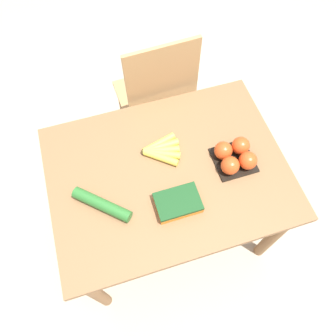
{
  "coord_description": "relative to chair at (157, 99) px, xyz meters",
  "views": [
    {
      "loc": [
        -0.21,
        -0.66,
        2.06
      ],
      "look_at": [
        0.0,
        0.0,
        0.76
      ],
      "focal_mm": 35.0,
      "sensor_mm": 36.0,
      "label": 1
    }
  ],
  "objects": [
    {
      "name": "ground_plane",
      "position": [
        -0.11,
        -0.59,
        -0.52
      ],
      "size": [
        12.0,
        12.0,
        0.0
      ],
      "primitive_type": "plane",
      "color": "#B7A88E"
    },
    {
      "name": "dining_table",
      "position": [
        -0.11,
        -0.59,
        0.09
      ],
      "size": [
        1.09,
        0.82,
        0.73
      ],
      "color": "olive",
      "rests_on": "ground_plane"
    },
    {
      "name": "chair",
      "position": [
        0.0,
        0.0,
        0.0
      ],
      "size": [
        0.44,
        0.42,
        1.01
      ],
      "rotation": [
        0.0,
        0.0,
        3.19
      ],
      "color": "tan",
      "rests_on": "ground_plane"
    },
    {
      "name": "banana_bunch",
      "position": [
        -0.12,
        -0.48,
        0.22
      ],
      "size": [
        0.18,
        0.18,
        0.03
      ],
      "color": "brown",
      "rests_on": "dining_table"
    },
    {
      "name": "tomato_pack",
      "position": [
        0.19,
        -0.62,
        0.25
      ],
      "size": [
        0.18,
        0.18,
        0.09
      ],
      "color": "black",
      "rests_on": "dining_table"
    },
    {
      "name": "carrot_bag",
      "position": [
        -0.12,
        -0.76,
        0.24
      ],
      "size": [
        0.19,
        0.13,
        0.05
      ],
      "color": "orange",
      "rests_on": "dining_table"
    },
    {
      "name": "cucumber_near",
      "position": [
        -0.43,
        -0.67,
        0.23
      ],
      "size": [
        0.23,
        0.22,
        0.05
      ],
      "color": "#2D702D",
      "rests_on": "dining_table"
    }
  ]
}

